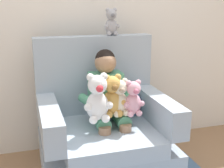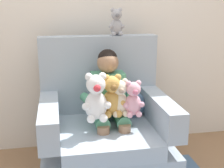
{
  "view_description": "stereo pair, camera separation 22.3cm",
  "coord_description": "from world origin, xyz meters",
  "px_view_note": "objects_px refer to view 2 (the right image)",
  "views": [
    {
      "loc": [
        -0.57,
        -2.11,
        1.36
      ],
      "look_at": [
        0.04,
        -0.05,
        0.76
      ],
      "focal_mm": 48.68,
      "sensor_mm": 36.0,
      "label": 1
    },
    {
      "loc": [
        -0.35,
        -2.17,
        1.36
      ],
      "look_at": [
        0.04,
        -0.05,
        0.76
      ],
      "focal_mm": 48.68,
      "sensor_mm": 36.0,
      "label": 2
    }
  ],
  "objects_px": {
    "throw_pillow": "(130,105)",
    "plush_grey_on_backrest": "(116,23)",
    "plush_honey": "(112,97)",
    "plush_pink": "(133,100)",
    "plush_cream": "(120,98)",
    "plush_white": "(96,98)",
    "seated_child": "(109,97)",
    "armchair": "(104,132)"
  },
  "relations": [
    {
      "from": "armchair",
      "to": "plush_pink",
      "type": "height_order",
      "value": "armchair"
    },
    {
      "from": "plush_honey",
      "to": "throw_pillow",
      "type": "xyz_separation_m",
      "value": [
        0.2,
        0.22,
        -0.16
      ]
    },
    {
      "from": "plush_cream",
      "to": "plush_white",
      "type": "height_order",
      "value": "plush_white"
    },
    {
      "from": "throw_pillow",
      "to": "plush_grey_on_backrest",
      "type": "bearing_deg",
      "value": 112.98
    },
    {
      "from": "plush_cream",
      "to": "plush_white",
      "type": "bearing_deg",
      "value": -174.94
    },
    {
      "from": "seated_child",
      "to": "throw_pillow",
      "type": "distance_m",
      "value": 0.24
    },
    {
      "from": "seated_child",
      "to": "armchair",
      "type": "bearing_deg",
      "value": -179.56
    },
    {
      "from": "armchair",
      "to": "throw_pillow",
      "type": "xyz_separation_m",
      "value": [
        0.24,
        0.1,
        0.18
      ]
    },
    {
      "from": "plush_white",
      "to": "throw_pillow",
      "type": "bearing_deg",
      "value": 30.65
    },
    {
      "from": "plush_grey_on_backrest",
      "to": "throw_pillow",
      "type": "xyz_separation_m",
      "value": [
        0.08,
        -0.19,
        -0.66
      ]
    },
    {
      "from": "seated_child",
      "to": "plush_pink",
      "type": "xyz_separation_m",
      "value": [
        0.15,
        -0.16,
        0.02
      ]
    },
    {
      "from": "plush_white",
      "to": "throw_pillow",
      "type": "xyz_separation_m",
      "value": [
        0.32,
        0.29,
        -0.17
      ]
    },
    {
      "from": "armchair",
      "to": "throw_pillow",
      "type": "height_order",
      "value": "armchair"
    },
    {
      "from": "plush_honey",
      "to": "plush_grey_on_backrest",
      "type": "bearing_deg",
      "value": 66.08
    },
    {
      "from": "plush_white",
      "to": "plush_pink",
      "type": "bearing_deg",
      "value": -4.45
    },
    {
      "from": "plush_pink",
      "to": "plush_honey",
      "type": "bearing_deg",
      "value": 147.82
    },
    {
      "from": "plush_pink",
      "to": "throw_pillow",
      "type": "bearing_deg",
      "value": 60.67
    },
    {
      "from": "seated_child",
      "to": "plush_white",
      "type": "bearing_deg",
      "value": -130.07
    },
    {
      "from": "seated_child",
      "to": "throw_pillow",
      "type": "height_order",
      "value": "seated_child"
    },
    {
      "from": "plush_honey",
      "to": "plush_pink",
      "type": "distance_m",
      "value": 0.16
    },
    {
      "from": "plush_honey",
      "to": "plush_pink",
      "type": "bearing_deg",
      "value": -20.67
    },
    {
      "from": "plush_grey_on_backrest",
      "to": "throw_pillow",
      "type": "relative_size",
      "value": 0.88
    },
    {
      "from": "plush_pink",
      "to": "plush_white",
      "type": "bearing_deg",
      "value": 166.27
    },
    {
      "from": "plush_pink",
      "to": "plush_cream",
      "type": "bearing_deg",
      "value": 142.31
    },
    {
      "from": "seated_child",
      "to": "plush_grey_on_backrest",
      "type": "height_order",
      "value": "plush_grey_on_backrest"
    },
    {
      "from": "plush_white",
      "to": "plush_honey",
      "type": "height_order",
      "value": "plush_white"
    },
    {
      "from": "plush_cream",
      "to": "plush_grey_on_backrest",
      "type": "height_order",
      "value": "plush_grey_on_backrest"
    },
    {
      "from": "armchair",
      "to": "seated_child",
      "type": "relative_size",
      "value": 1.3
    },
    {
      "from": "plush_honey",
      "to": "plush_white",
      "type": "bearing_deg",
      "value": -162.01
    },
    {
      "from": "plush_cream",
      "to": "plush_honey",
      "type": "height_order",
      "value": "plush_honey"
    },
    {
      "from": "plush_pink",
      "to": "plush_grey_on_backrest",
      "type": "xyz_separation_m",
      "value": [
        -0.04,
        0.45,
        0.53
      ]
    },
    {
      "from": "plush_honey",
      "to": "plush_pink",
      "type": "relative_size",
      "value": 1.17
    },
    {
      "from": "plush_white",
      "to": "seated_child",
      "type": "bearing_deg",
      "value": 44.86
    },
    {
      "from": "plush_white",
      "to": "plush_cream",
      "type": "bearing_deg",
      "value": 7.71
    },
    {
      "from": "seated_child",
      "to": "plush_grey_on_backrest",
      "type": "relative_size",
      "value": 3.62
    },
    {
      "from": "plush_cream",
      "to": "plush_honey",
      "type": "distance_m",
      "value": 0.06
    },
    {
      "from": "armchair",
      "to": "plush_pink",
      "type": "xyz_separation_m",
      "value": [
        0.19,
        -0.16,
        0.31
      ]
    },
    {
      "from": "armchair",
      "to": "throw_pillow",
      "type": "distance_m",
      "value": 0.31
    },
    {
      "from": "plush_grey_on_backrest",
      "to": "throw_pillow",
      "type": "bearing_deg",
      "value": -50.83
    },
    {
      "from": "plush_honey",
      "to": "throw_pillow",
      "type": "bearing_deg",
      "value": 40.08
    },
    {
      "from": "seated_child",
      "to": "plush_cream",
      "type": "bearing_deg",
      "value": -72.68
    },
    {
      "from": "plush_honey",
      "to": "plush_grey_on_backrest",
      "type": "height_order",
      "value": "plush_grey_on_backrest"
    }
  ]
}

